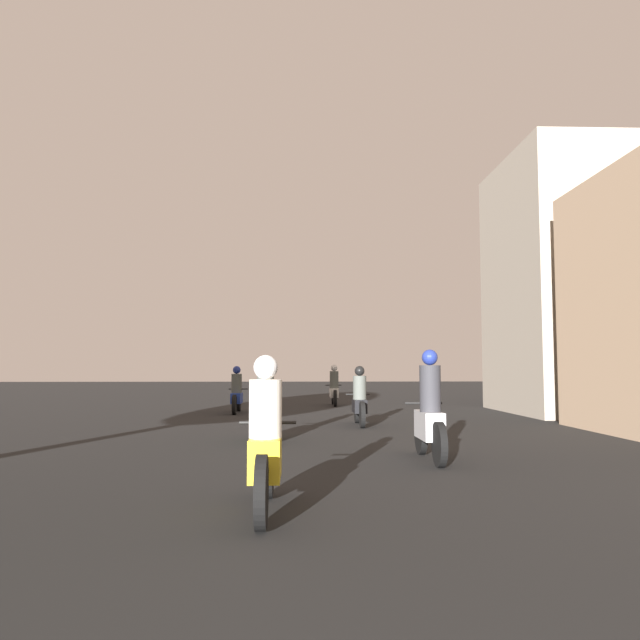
% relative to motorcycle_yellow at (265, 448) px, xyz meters
% --- Properties ---
extents(motorcycle_yellow, '(0.60, 2.00, 1.53)m').
position_rel_motorcycle_yellow_xyz_m(motorcycle_yellow, '(0.00, 0.00, 0.00)').
color(motorcycle_yellow, black).
rests_on(motorcycle_yellow, ground_plane).
extents(motorcycle_silver, '(0.60, 1.97, 1.68)m').
position_rel_motorcycle_yellow_xyz_m(motorcycle_silver, '(2.33, 3.30, 0.04)').
color(motorcycle_silver, black).
rests_on(motorcycle_silver, ground_plane).
extents(motorcycle_green, '(0.60, 1.83, 1.60)m').
position_rel_motorcycle_yellow_xyz_m(motorcycle_green, '(-0.30, 5.90, 0.02)').
color(motorcycle_green, black).
rests_on(motorcycle_green, ground_plane).
extents(motorcycle_black, '(0.60, 1.92, 1.44)m').
position_rel_motorcycle_yellow_xyz_m(motorcycle_black, '(1.82, 8.97, -0.04)').
color(motorcycle_black, black).
rests_on(motorcycle_black, ground_plane).
extents(motorcycle_blue, '(0.60, 2.05, 1.44)m').
position_rel_motorcycle_yellow_xyz_m(motorcycle_blue, '(-1.56, 13.17, -0.05)').
color(motorcycle_blue, black).
rests_on(motorcycle_blue, ground_plane).
extents(motorcycle_white, '(0.60, 1.87, 1.50)m').
position_rel_motorcycle_yellow_xyz_m(motorcycle_white, '(1.65, 16.70, -0.02)').
color(motorcycle_white, black).
rests_on(motorcycle_white, ground_plane).
extents(building_right_far, '(4.71, 5.47, 7.96)m').
position_rel_motorcycle_yellow_xyz_m(building_right_far, '(9.18, 12.86, 3.36)').
color(building_right_far, gray).
rests_on(building_right_far, ground_plane).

